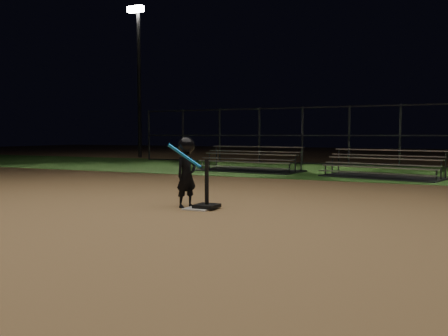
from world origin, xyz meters
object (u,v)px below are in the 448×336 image
at_px(bleacher_right, 382,172).
at_px(batting_tee, 207,199).
at_px(home_plate, 199,208).
at_px(child_batter, 187,170).
at_px(light_pole_left, 138,69).
at_px(bleacher_left, 250,166).

bearing_deg(bleacher_right, batting_tee, -91.42).
relative_size(home_plate, child_batter, 0.36).
relative_size(home_plate, batting_tee, 0.54).
bearing_deg(light_pole_left, home_plate, -51.23).
bearing_deg(home_plate, light_pole_left, 128.77).
bearing_deg(home_plate, bleacher_left, 106.80).
xyz_separation_m(batting_tee, bleacher_right, (1.93, 7.55, -0.01)).
distance_m(batting_tee, bleacher_left, 8.55).
relative_size(child_batter, bleacher_right, 0.34).
xyz_separation_m(batting_tee, bleacher_left, (-2.60, 8.15, -0.00)).
distance_m(bleacher_left, light_pole_left, 12.59).
relative_size(child_batter, light_pole_left, 0.15).
distance_m(batting_tee, light_pole_left, 19.76).
distance_m(child_batter, bleacher_right, 7.91).
relative_size(batting_tee, bleacher_left, 0.23).
distance_m(batting_tee, bleacher_right, 7.79).
bearing_deg(light_pole_left, bleacher_left, -35.23).
height_order(home_plate, child_batter, child_batter).
height_order(home_plate, bleacher_right, bleacher_right).
bearing_deg(batting_tee, home_plate, -145.78).
xyz_separation_m(home_plate, batting_tee, (0.11, 0.08, 0.17)).
relative_size(batting_tee, light_pole_left, 0.10).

